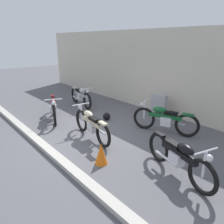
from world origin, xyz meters
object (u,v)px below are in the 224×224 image
Objects in this scene: stone_marker at (159,106)px; helmet at (107,116)px; motorcycle_maroon at (54,107)px; motorcycle_cream at (91,124)px; motorcycle_silver at (81,96)px; traffic_cone at (101,154)px; motorcycle_black at (179,157)px; motorcycle_green at (164,119)px.

helmet is (-1.15, -1.68, -0.34)m from stone_marker.
motorcycle_maroon is 0.96× the size of motorcycle_cream.
motorcycle_cream reaches higher than motorcycle_silver.
traffic_cone is 0.26× the size of motorcycle_cream.
stone_marker is at bearing 149.25° from motorcycle_black.
motorcycle_maroon is at bearing -160.72° from motorcycle_black.
stone_marker is 0.46× the size of motorcycle_silver.
motorcycle_maroon is at bearing -128.79° from stone_marker.
motorcycle_silver is 6.33m from motorcycle_black.
motorcycle_green is 0.99× the size of motorcycle_silver.
motorcycle_black is at bearing 34.13° from traffic_cone.
motorcycle_green is 0.98× the size of motorcycle_cream.
helmet is at bearing -3.37° from motorcycle_green.
motorcycle_black is (2.90, 0.35, 0.00)m from motorcycle_cream.
motorcycle_green is at bearing 148.79° from motorcycle_black.
motorcycle_maroon is (-1.40, -1.50, 0.33)m from helmet.
traffic_cone is 0.26× the size of motorcycle_green.
helmet is at bearing 179.26° from motorcycle_black.
motorcycle_maroon is at bearing -55.25° from motorcycle_silver.
helmet is 4.02m from motorcycle_black.
motorcycle_green is (1.00, -0.98, -0.01)m from stone_marker.
motorcycle_black is at bearing 113.01° from motorcycle_green.
motorcycle_black reaches higher than helmet.
helmet is at bearing -124.43° from stone_marker.
motorcycle_green is 4.18m from motorcycle_maroon.
helmet is 2.35m from motorcycle_silver.
motorcycle_green reaches higher than stone_marker.
helmet is at bearing -48.39° from motorcycle_cream.
motorcycle_green is at bearing 94.04° from traffic_cone.
motorcycle_maroon is 2.37m from motorcycle_cream.
motorcycle_green reaches higher than helmet.
traffic_cone is 1.56m from motorcycle_cream.
motorcycle_cream is 1.02× the size of motorcycle_black.
traffic_cone is 0.27× the size of motorcycle_maroon.
stone_marker is 2.07m from helmet.
motorcycle_black is at bearing -4.37° from motorcycle_silver.
traffic_cone is at bearing -131.44° from motorcycle_black.
stone_marker is at bearing -86.61° from motorcycle_cream.
motorcycle_black is (3.87, -1.05, 0.32)m from helmet.
motorcycle_silver is (-2.31, 0.32, 0.31)m from helmet.
motorcycle_maroon is (-2.56, -3.18, -0.00)m from stone_marker.
motorcycle_cream is at bearing 39.02° from motorcycle_green.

